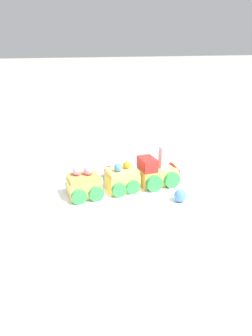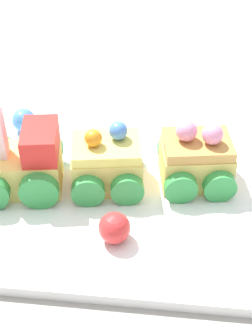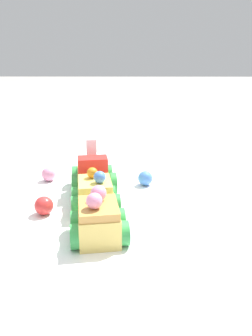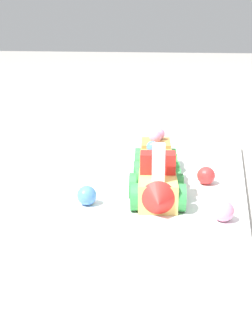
{
  "view_description": "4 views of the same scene",
  "coord_description": "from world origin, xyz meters",
  "views": [
    {
      "loc": [
        -0.16,
        -0.66,
        0.35
      ],
      "look_at": [
        -0.01,
        0.03,
        0.07
      ],
      "focal_mm": 35.0,
      "sensor_mm": 36.0,
      "label": 1
    },
    {
      "loc": [
        -0.08,
        0.39,
        0.34
      ],
      "look_at": [
        -0.04,
        0.02,
        0.03
      ],
      "focal_mm": 50.0,
      "sensor_mm": 36.0,
      "label": 2
    },
    {
      "loc": [
        -0.5,
        -0.03,
        0.24
      ],
      "look_at": [
        -0.01,
        -0.02,
        0.08
      ],
      "focal_mm": 35.0,
      "sensor_mm": 36.0,
      "label": 3
    },
    {
      "loc": [
        0.7,
        0.12,
        0.25
      ],
      "look_at": [
        -0.01,
        -0.02,
        0.04
      ],
      "focal_mm": 50.0,
      "sensor_mm": 36.0,
      "label": 4
    }
  ],
  "objects": [
    {
      "name": "ground_plane",
      "position": [
        0.0,
        0.0,
        0.0
      ],
      "size": [
        10.0,
        10.0,
        0.0
      ],
      "primitive_type": "plane",
      "color": "gray"
    },
    {
      "name": "display_board",
      "position": [
        0.0,
        0.0,
        0.01
      ],
      "size": [
        0.66,
        0.33,
        0.01
      ],
      "primitive_type": "cube",
      "color": "white",
      "rests_on": "ground_plane"
    },
    {
      "name": "cake_train_locomotive",
      "position": [
        0.07,
        0.04,
        0.04
      ],
      "size": [
        0.12,
        0.09,
        0.09
      ],
      "rotation": [
        0.0,
        0.0,
        0.16
      ],
      "color": "#EACC66",
      "rests_on": "display_board"
    },
    {
      "name": "cake_car_lemon",
      "position": [
        -0.02,
        0.02,
        0.04
      ],
      "size": [
        0.08,
        0.09,
        0.07
      ],
      "rotation": [
        0.0,
        0.0,
        0.16
      ],
      "color": "#EACC66",
      "rests_on": "display_board"
    },
    {
      "name": "cake_car_caramel",
      "position": [
        -0.11,
        0.01,
        0.04
      ],
      "size": [
        0.08,
        0.09,
        0.07
      ],
      "rotation": [
        0.0,
        0.0,
        0.16
      ],
      "color": "#EACC66",
      "rests_on": "display_board"
    },
    {
      "name": "gumball_blue",
      "position": [
        0.09,
        -0.06,
        0.03
      ],
      "size": [
        0.03,
        0.03,
        0.03
      ],
      "primitive_type": "sphere",
      "color": "#4C84E0",
      "rests_on": "display_board"
    },
    {
      "name": "gumball_red",
      "position": [
        -0.04,
        0.1,
        0.03
      ],
      "size": [
        0.03,
        0.03,
        0.03
      ],
      "primitive_type": "sphere",
      "color": "red",
      "rests_on": "display_board"
    },
    {
      "name": "gumball_pink",
      "position": [
        0.11,
        0.13,
        0.03
      ],
      "size": [
        0.03,
        0.03,
        0.03
      ],
      "primitive_type": "sphere",
      "color": "pink",
      "rests_on": "display_board"
    }
  ]
}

